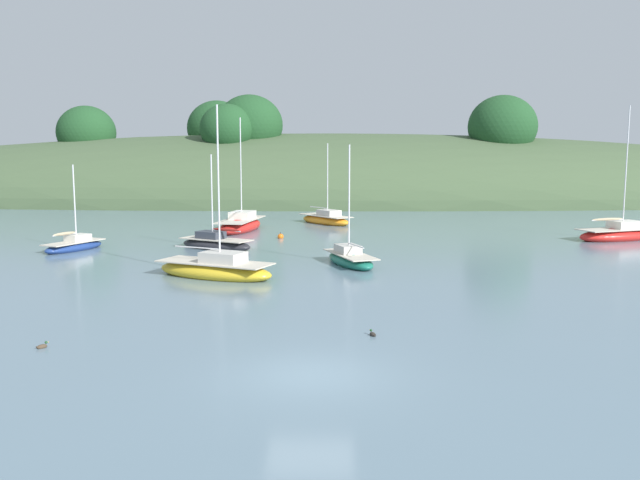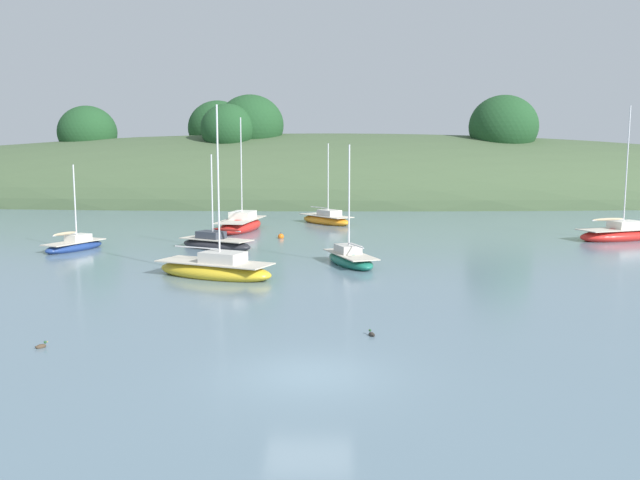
{
  "view_description": "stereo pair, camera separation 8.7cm",
  "coord_description": "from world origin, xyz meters",
  "px_view_note": "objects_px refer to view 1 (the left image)",
  "views": [
    {
      "loc": [
        0.52,
        -18.09,
        6.26
      ],
      "look_at": [
        0.0,
        20.0,
        1.2
      ],
      "focal_mm": 37.23,
      "sensor_mm": 36.0,
      "label": 1
    },
    {
      "loc": [
        0.6,
        -18.09,
        6.26
      ],
      "look_at": [
        0.0,
        20.0,
        1.2
      ],
      "focal_mm": 37.23,
      "sensor_mm": 36.0,
      "label": 2
    }
  ],
  "objects_px": {
    "sailboat_white_near": "(619,234)",
    "duck_lone_left": "(373,334)",
    "sailboat_navy_dinghy": "(216,243)",
    "mooring_buoy_outer": "(281,237)",
    "sailboat_blue_center": "(241,225)",
    "sailboat_yellow_far": "(350,259)",
    "sailboat_cream_ketch": "(326,219)",
    "sailboat_grey_yawl": "(74,245)",
    "sailboat_red_portside": "(216,269)",
    "duck_straggler": "(42,346)"
  },
  "relations": [
    {
      "from": "sailboat_white_near",
      "to": "duck_lone_left",
      "type": "bearing_deg",
      "value": -127.31
    },
    {
      "from": "sailboat_navy_dinghy",
      "to": "mooring_buoy_outer",
      "type": "xyz_separation_m",
      "value": [
        3.87,
        5.24,
        -0.22
      ]
    },
    {
      "from": "sailboat_white_near",
      "to": "sailboat_blue_center",
      "type": "bearing_deg",
      "value": 169.22
    },
    {
      "from": "mooring_buoy_outer",
      "to": "duck_lone_left",
      "type": "xyz_separation_m",
      "value": [
        5.05,
        -25.89,
        -0.07
      ]
    },
    {
      "from": "sailboat_yellow_far",
      "to": "duck_lone_left",
      "type": "height_order",
      "value": "sailboat_yellow_far"
    },
    {
      "from": "sailboat_navy_dinghy",
      "to": "sailboat_blue_center",
      "type": "height_order",
      "value": "sailboat_blue_center"
    },
    {
      "from": "sailboat_cream_ketch",
      "to": "sailboat_yellow_far",
      "type": "bearing_deg",
      "value": -86.07
    },
    {
      "from": "sailboat_grey_yawl",
      "to": "sailboat_red_portside",
      "type": "bearing_deg",
      "value": -40.48
    },
    {
      "from": "duck_lone_left",
      "to": "sailboat_white_near",
      "type": "bearing_deg",
      "value": 52.69
    },
    {
      "from": "mooring_buoy_outer",
      "to": "duck_lone_left",
      "type": "distance_m",
      "value": 26.38
    },
    {
      "from": "sailboat_navy_dinghy",
      "to": "duck_lone_left",
      "type": "distance_m",
      "value": 22.49
    },
    {
      "from": "sailboat_white_near",
      "to": "sailboat_navy_dinghy",
      "type": "relative_size",
      "value": 1.54
    },
    {
      "from": "sailboat_blue_center",
      "to": "mooring_buoy_outer",
      "type": "bearing_deg",
      "value": -53.66
    },
    {
      "from": "duck_lone_left",
      "to": "sailboat_navy_dinghy",
      "type": "bearing_deg",
      "value": 113.37
    },
    {
      "from": "sailboat_navy_dinghy",
      "to": "duck_straggler",
      "type": "xyz_separation_m",
      "value": [
        -1.83,
        -22.23,
        -0.29
      ]
    },
    {
      "from": "sailboat_cream_ketch",
      "to": "sailboat_blue_center",
      "type": "height_order",
      "value": "sailboat_blue_center"
    },
    {
      "from": "sailboat_blue_center",
      "to": "duck_straggler",
      "type": "relative_size",
      "value": 24.64
    },
    {
      "from": "sailboat_cream_ketch",
      "to": "sailboat_blue_center",
      "type": "distance_m",
      "value": 8.62
    },
    {
      "from": "sailboat_cream_ketch",
      "to": "duck_lone_left",
      "type": "height_order",
      "value": "sailboat_cream_ketch"
    },
    {
      "from": "duck_straggler",
      "to": "duck_lone_left",
      "type": "height_order",
      "value": "same"
    },
    {
      "from": "sailboat_navy_dinghy",
      "to": "sailboat_cream_ketch",
      "type": "bearing_deg",
      "value": 65.11
    },
    {
      "from": "sailboat_grey_yawl",
      "to": "duck_lone_left",
      "type": "bearing_deg",
      "value": -47.89
    },
    {
      "from": "sailboat_yellow_far",
      "to": "mooring_buoy_outer",
      "type": "distance_m",
      "value": 12.31
    },
    {
      "from": "sailboat_white_near",
      "to": "duck_lone_left",
      "type": "distance_m",
      "value": 31.96
    },
    {
      "from": "sailboat_white_near",
      "to": "sailboat_yellow_far",
      "type": "bearing_deg",
      "value": -151.04
    },
    {
      "from": "sailboat_navy_dinghy",
      "to": "duck_straggler",
      "type": "height_order",
      "value": "sailboat_navy_dinghy"
    },
    {
      "from": "sailboat_cream_ketch",
      "to": "duck_lone_left",
      "type": "relative_size",
      "value": 17.46
    },
    {
      "from": "sailboat_grey_yawl",
      "to": "sailboat_navy_dinghy",
      "type": "bearing_deg",
      "value": 5.43
    },
    {
      "from": "duck_straggler",
      "to": "duck_lone_left",
      "type": "relative_size",
      "value": 0.91
    },
    {
      "from": "sailboat_white_near",
      "to": "duck_straggler",
      "type": "relative_size",
      "value": 25.96
    },
    {
      "from": "sailboat_cream_ketch",
      "to": "mooring_buoy_outer",
      "type": "relative_size",
      "value": 13.38
    },
    {
      "from": "sailboat_grey_yawl",
      "to": "mooring_buoy_outer",
      "type": "bearing_deg",
      "value": 25.39
    },
    {
      "from": "sailboat_red_portside",
      "to": "duck_lone_left",
      "type": "xyz_separation_m",
      "value": [
        7.23,
        -10.69,
        -0.34
      ]
    },
    {
      "from": "duck_straggler",
      "to": "sailboat_grey_yawl",
      "type": "bearing_deg",
      "value": 108.47
    },
    {
      "from": "sailboat_grey_yawl",
      "to": "sailboat_navy_dinghy",
      "type": "relative_size",
      "value": 0.89
    },
    {
      "from": "sailboat_blue_center",
      "to": "mooring_buoy_outer",
      "type": "relative_size",
      "value": 17.14
    },
    {
      "from": "sailboat_cream_ketch",
      "to": "sailboat_grey_yawl",
      "type": "bearing_deg",
      "value": -134.8
    },
    {
      "from": "sailboat_navy_dinghy",
      "to": "sailboat_yellow_far",
      "type": "xyz_separation_m",
      "value": [
        8.6,
        -6.12,
        -0.02
      ]
    },
    {
      "from": "sailboat_grey_yawl",
      "to": "sailboat_cream_ketch",
      "type": "bearing_deg",
      "value": 45.2
    },
    {
      "from": "sailboat_white_near",
      "to": "sailboat_red_portside",
      "type": "relative_size",
      "value": 1.11
    },
    {
      "from": "sailboat_yellow_far",
      "to": "sailboat_red_portside",
      "type": "bearing_deg",
      "value": -151.0
    },
    {
      "from": "sailboat_blue_center",
      "to": "sailboat_white_near",
      "type": "bearing_deg",
      "value": -10.78
    },
    {
      "from": "sailboat_grey_yawl",
      "to": "sailboat_red_portside",
      "type": "height_order",
      "value": "sailboat_red_portside"
    },
    {
      "from": "sailboat_blue_center",
      "to": "duck_lone_left",
      "type": "height_order",
      "value": "sailboat_blue_center"
    },
    {
      "from": "sailboat_cream_ketch",
      "to": "sailboat_white_near",
      "type": "bearing_deg",
      "value": -26.57
    },
    {
      "from": "sailboat_navy_dinghy",
      "to": "sailboat_blue_center",
      "type": "relative_size",
      "value": 0.68
    },
    {
      "from": "sailboat_navy_dinghy",
      "to": "sailboat_yellow_far",
      "type": "distance_m",
      "value": 10.56
    },
    {
      "from": "sailboat_white_near",
      "to": "duck_straggler",
      "type": "bearing_deg",
      "value": -138.12
    },
    {
      "from": "sailboat_cream_ketch",
      "to": "sailboat_navy_dinghy",
      "type": "distance_m",
      "value": 16.93
    },
    {
      "from": "mooring_buoy_outer",
      "to": "duck_straggler",
      "type": "relative_size",
      "value": 1.44
    }
  ]
}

